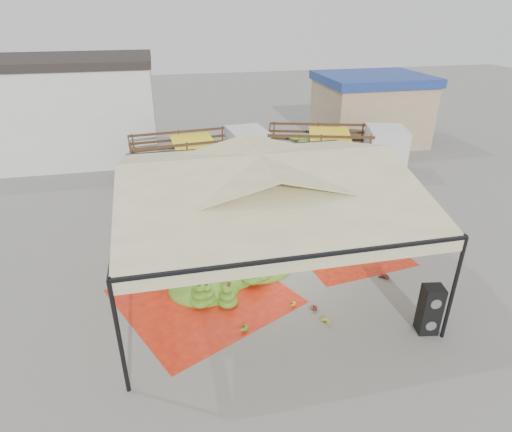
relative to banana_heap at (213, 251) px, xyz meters
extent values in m
plane|color=slate|center=(1.43, -0.62, -0.62)|extent=(90.00, 90.00, 0.00)
cylinder|color=black|center=(-2.57, -4.62, 0.88)|extent=(0.10, 0.10, 3.00)
cylinder|color=black|center=(5.43, -4.62, 0.88)|extent=(0.10, 0.10, 3.00)
cylinder|color=black|center=(-2.57, 3.38, 0.88)|extent=(0.10, 0.10, 3.00)
cylinder|color=black|center=(5.43, 3.38, 0.88)|extent=(0.10, 0.10, 3.00)
pyramid|color=beige|center=(1.43, -0.62, 2.88)|extent=(8.00, 8.00, 1.00)
cube|color=black|center=(1.43, -0.62, 2.38)|extent=(8.00, 8.00, 0.08)
cube|color=beige|center=(1.43, -0.62, 2.20)|extent=(8.00, 8.00, 0.36)
cube|color=silver|center=(-8.57, 13.38, 1.88)|extent=(14.00, 6.00, 5.00)
cube|color=black|center=(-8.57, 13.38, 4.58)|extent=(14.30, 6.30, 0.40)
cube|color=tan|center=(11.43, 12.38, 1.18)|extent=(6.00, 5.00, 3.60)
cube|color=navy|center=(11.43, 12.38, 3.23)|extent=(6.30, 5.30, 0.50)
cube|color=red|center=(-0.51, -1.52, -0.61)|extent=(5.95, 5.85, 0.01)
cube|color=red|center=(4.76, 0.19, -0.62)|extent=(4.00, 4.16, 0.01)
ellipsoid|color=#4D841B|center=(0.00, 0.00, 0.00)|extent=(6.49, 5.63, 1.24)
ellipsoid|color=yellow|center=(1.90, -2.49, -0.53)|extent=(0.45, 0.41, 0.18)
ellipsoid|color=gold|center=(2.55, -3.48, -0.52)|extent=(0.52, 0.47, 0.19)
ellipsoid|color=#531F13|center=(2.44, -2.80, -0.53)|extent=(0.52, 0.50, 0.18)
ellipsoid|color=#581B14|center=(5.13, -1.93, -0.51)|extent=(0.61, 0.57, 0.22)
ellipsoid|color=#537718|center=(0.31, -3.19, -0.51)|extent=(0.60, 0.55, 0.22)
ellipsoid|color=#507718|center=(1.28, -2.23, 2.00)|extent=(0.24, 0.24, 0.20)
ellipsoid|color=#507718|center=(2.78, -2.23, 2.00)|extent=(0.24, 0.24, 0.20)
cube|color=black|center=(5.13, -4.32, -0.27)|extent=(0.58, 0.53, 0.71)
cube|color=black|center=(5.13, -4.32, 0.44)|extent=(0.58, 0.53, 0.71)
imported|color=gray|center=(2.26, 2.93, 0.18)|extent=(0.69, 0.59, 1.61)
cube|color=#4F371A|center=(-0.33, 8.24, 0.41)|extent=(5.13, 2.77, 0.12)
cube|color=silver|center=(2.90, 8.58, 0.51)|extent=(1.99, 2.34, 2.26)
cylinder|color=black|center=(-1.99, 7.07, -0.18)|extent=(0.91, 0.39, 0.89)
cylinder|color=black|center=(-2.20, 9.03, -0.18)|extent=(0.91, 0.39, 0.89)
cylinder|color=black|center=(1.15, 7.41, -0.18)|extent=(0.91, 0.39, 0.89)
cylinder|color=black|center=(0.94, 9.37, -0.18)|extent=(0.91, 0.39, 0.89)
cylinder|color=black|center=(2.81, 7.58, -0.18)|extent=(0.91, 0.39, 0.89)
cylinder|color=black|center=(2.60, 9.54, -0.18)|extent=(0.91, 0.39, 0.89)
ellipsoid|color=#527117|center=(-0.33, 8.24, 0.91)|extent=(4.10, 2.18, 0.69)
cube|color=yellow|center=(0.16, 8.29, 1.30)|extent=(2.17, 2.16, 0.24)
cube|color=#4E361A|center=(6.50, 7.91, 0.45)|extent=(5.53, 3.69, 0.12)
cube|color=silver|center=(9.71, 6.95, 0.55)|extent=(2.39, 2.66, 2.34)
cylinder|color=black|center=(4.46, 7.46, -0.16)|extent=(0.96, 0.55, 0.91)
cylinder|color=black|center=(5.04, 9.41, -0.16)|extent=(0.96, 0.55, 0.91)
cylinder|color=black|center=(7.58, 6.53, -0.16)|extent=(0.96, 0.55, 0.91)
cylinder|color=black|center=(8.16, 8.48, -0.16)|extent=(0.96, 0.55, 0.91)
cylinder|color=black|center=(9.23, 6.04, -0.16)|extent=(0.96, 0.55, 0.91)
cylinder|color=black|center=(9.81, 7.99, -0.16)|extent=(0.96, 0.55, 0.91)
ellipsoid|color=#497618|center=(6.50, 7.91, 0.95)|extent=(4.41, 2.91, 0.71)
cube|color=yellow|center=(6.99, 7.77, 1.36)|extent=(2.52, 2.52, 0.25)
camera|label=1|loc=(-1.26, -12.02, 7.26)|focal=30.00mm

